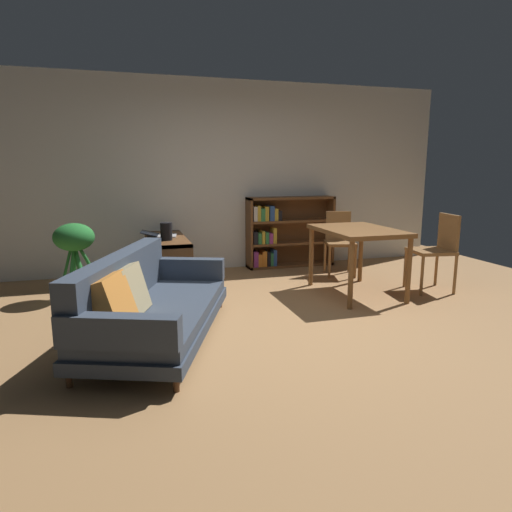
% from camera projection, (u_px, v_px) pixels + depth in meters
% --- Properties ---
extents(ground_plane, '(8.16, 8.16, 0.00)m').
position_uv_depth(ground_plane, '(289.00, 326.00, 4.31)').
color(ground_plane, '#A87A4C').
extents(back_wall_panel, '(6.80, 0.10, 2.70)m').
position_uv_depth(back_wall_panel, '(224.00, 176.00, 6.59)').
color(back_wall_panel, silver).
rests_on(back_wall_panel, ground_plane).
extents(fabric_couch, '(1.54, 2.21, 0.75)m').
position_uv_depth(fabric_couch, '(147.00, 303.00, 3.91)').
color(fabric_couch, '#56351E').
rests_on(fabric_couch, ground_plane).
extents(media_console, '(0.48, 1.26, 0.61)m').
position_uv_depth(media_console, '(167.00, 261.00, 5.76)').
color(media_console, brown).
rests_on(media_console, ground_plane).
extents(open_laptop, '(0.48, 0.36, 0.07)m').
position_uv_depth(open_laptop, '(161.00, 235.00, 5.78)').
color(open_laptop, silver).
rests_on(open_laptop, media_console).
extents(desk_speaker, '(0.14, 0.14, 0.21)m').
position_uv_depth(desk_speaker, '(166.00, 231.00, 5.47)').
color(desk_speaker, black).
rests_on(desk_speaker, media_console).
extents(potted_floor_plant, '(0.48, 0.45, 0.86)m').
position_uv_depth(potted_floor_plant, '(75.00, 247.00, 5.14)').
color(potted_floor_plant, '#9E9389').
rests_on(potted_floor_plant, ground_plane).
extents(dining_table, '(0.81, 1.14, 0.78)m').
position_uv_depth(dining_table, '(358.00, 236.00, 5.28)').
color(dining_table, brown).
rests_on(dining_table, ground_plane).
extents(dining_chair_near, '(0.48, 0.49, 0.88)m').
position_uv_depth(dining_chair_near, '(339.00, 239.00, 6.31)').
color(dining_chair_near, olive).
rests_on(dining_chair_near, ground_plane).
extents(dining_chair_far, '(0.51, 0.51, 0.93)m').
position_uv_depth(dining_chair_far, '(437.00, 247.00, 5.46)').
color(dining_chair_far, olive).
rests_on(dining_chair_far, ground_plane).
extents(bookshelf, '(1.33, 0.29, 1.05)m').
position_uv_depth(bookshelf, '(283.00, 232.00, 6.83)').
color(bookshelf, brown).
rests_on(bookshelf, ground_plane).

